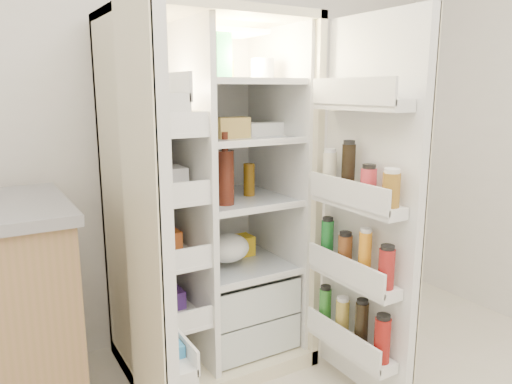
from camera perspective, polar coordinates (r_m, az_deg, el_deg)
wall_back at (r=2.75m, az=-12.05°, el=9.80°), size 4.00×0.02×2.70m
refrigerator at (r=2.58m, az=-5.69°, el=-3.74°), size 0.93×0.70×1.80m
freezer_door at (r=1.82m, az=-12.44°, el=-5.91°), size 0.15×0.40×1.72m
fridge_door at (r=2.24m, az=12.91°, el=-3.21°), size 0.17×0.58×1.72m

